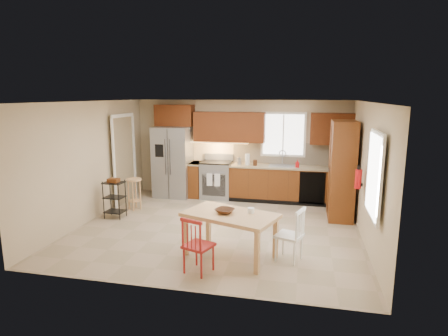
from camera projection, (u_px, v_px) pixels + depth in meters
name	position (u px, v px, depth m)	size (l,w,h in m)	color
floor	(218.00, 228.00, 7.51)	(5.50, 5.50, 0.00)	tan
ceiling	(218.00, 102.00, 7.03)	(5.50, 5.00, 0.02)	silver
wall_back	(240.00, 149.00, 9.67)	(5.50, 0.02, 2.50)	#CCB793
wall_front	(174.00, 202.00, 4.88)	(5.50, 0.02, 2.50)	#CCB793
wall_left	(90.00, 161.00, 7.85)	(0.02, 5.00, 2.50)	#CCB793
wall_right	(367.00, 173.00, 6.70)	(0.02, 5.00, 2.50)	#CCB793
refrigerator	(173.00, 162.00, 9.73)	(0.92, 0.75, 1.82)	gray
range_stove	(217.00, 180.00, 9.64)	(0.76, 0.63, 0.92)	gray
base_cabinet_narrow	(196.00, 179.00, 9.77)	(0.30, 0.60, 0.90)	#643212
base_cabinet_run	(289.00, 184.00, 9.27)	(2.92, 0.60, 0.90)	#643212
dishwasher	(312.00, 188.00, 8.87)	(0.60, 0.02, 0.78)	black
backsplash	(290.00, 153.00, 9.40)	(2.92, 0.03, 0.55)	beige
upper_over_fridge	(175.00, 115.00, 9.69)	(1.00, 0.35, 0.55)	#642C10
upper_left_block	(229.00, 127.00, 9.44)	(1.80, 0.35, 0.75)	#642C10
upper_right_block	(332.00, 129.00, 8.92)	(1.00, 0.35, 0.75)	#642C10
window_back	(283.00, 134.00, 9.34)	(1.12, 0.04, 1.12)	white
sink	(282.00, 168.00, 9.23)	(0.62, 0.46, 0.16)	gray
undercab_glow	(218.00, 142.00, 9.56)	(1.60, 0.30, 0.01)	#FFBF66
soap_bottle	(297.00, 163.00, 9.02)	(0.09, 0.09, 0.19)	red
paper_towel	(247.00, 159.00, 9.32)	(0.12, 0.12, 0.28)	white
canister_steel	(239.00, 161.00, 9.37)	(0.11, 0.11, 0.18)	gray
canister_wood	(255.00, 163.00, 9.26)	(0.10, 0.10, 0.14)	#4B2614
pantry	(342.00, 170.00, 7.95)	(0.50, 0.95, 2.10)	#643212
fire_extinguisher	(358.00, 179.00, 6.89)	(0.12, 0.12, 0.36)	red
window_right	(375.00, 175.00, 5.57)	(0.04, 1.02, 1.32)	white
doorway	(124.00, 160.00, 9.12)	(0.04, 0.95, 2.10)	#8C7A59
dining_table	(230.00, 235.00, 6.14)	(1.48, 0.83, 0.72)	#DEAC6F
chair_red	(199.00, 245.00, 5.57)	(0.41, 0.41, 0.87)	maroon
chair_white	(289.00, 235.00, 5.97)	(0.41, 0.41, 0.87)	white
table_bowl	(225.00, 213.00, 6.08)	(0.30, 0.30, 0.07)	#4B2614
table_jar	(251.00, 212.00, 6.08)	(0.10, 0.10, 0.12)	white
bar_stool	(134.00, 194.00, 8.66)	(0.35, 0.35, 0.73)	#DEAC6F
utility_cart	(115.00, 199.00, 8.07)	(0.41, 0.32, 0.82)	black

